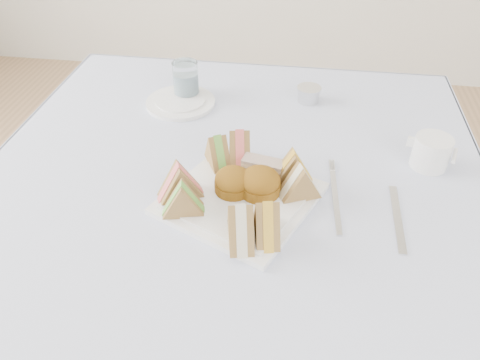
# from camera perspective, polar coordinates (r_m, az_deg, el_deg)

# --- Properties ---
(table) EXTENTS (0.90, 0.90, 0.74)m
(table) POSITION_cam_1_polar(r_m,az_deg,el_deg) (1.21, -0.71, -13.35)
(table) COLOR brown
(table) RESTS_ON floor
(tablecloth) EXTENTS (1.02, 1.02, 0.01)m
(tablecloth) POSITION_cam_1_polar(r_m,az_deg,el_deg) (0.94, -0.88, 0.75)
(tablecloth) COLOR silver
(tablecloth) RESTS_ON table
(serving_plate) EXTENTS (0.33, 0.33, 0.01)m
(serving_plate) POSITION_cam_1_polar(r_m,az_deg,el_deg) (0.87, 0.00, -2.26)
(serving_plate) COLOR white
(serving_plate) RESTS_ON tablecloth
(sandwich_fl_a) EXTENTS (0.09, 0.07, 0.07)m
(sandwich_fl_a) POSITION_cam_1_polar(r_m,az_deg,el_deg) (0.85, -7.36, -0.07)
(sandwich_fl_a) COLOR olive
(sandwich_fl_a) RESTS_ON serving_plate
(sandwich_fl_b) EXTENTS (0.08, 0.05, 0.07)m
(sandwich_fl_b) POSITION_cam_1_polar(r_m,az_deg,el_deg) (0.82, -6.99, -2.19)
(sandwich_fl_b) COLOR olive
(sandwich_fl_b) RESTS_ON serving_plate
(sandwich_fr_a) EXTENTS (0.05, 0.09, 0.07)m
(sandwich_fr_a) POSITION_cam_1_polar(r_m,az_deg,el_deg) (0.77, 3.30, -4.70)
(sandwich_fr_a) COLOR olive
(sandwich_fr_a) RESTS_ON serving_plate
(sandwich_fr_b) EXTENTS (0.06, 0.09, 0.08)m
(sandwich_fr_b) POSITION_cam_1_polar(r_m,az_deg,el_deg) (0.76, 0.07, -5.12)
(sandwich_fr_b) COLOR olive
(sandwich_fr_b) RESTS_ON serving_plate
(sandwich_bl_a) EXTENTS (0.07, 0.09, 0.07)m
(sandwich_bl_a) POSITION_cam_1_polar(r_m,az_deg,el_deg) (0.92, -2.74, 3.68)
(sandwich_bl_a) COLOR olive
(sandwich_bl_a) RESTS_ON serving_plate
(sandwich_bl_b) EXTENTS (0.05, 0.09, 0.08)m
(sandwich_bl_b) POSITION_cam_1_polar(r_m,az_deg,el_deg) (0.93, -0.05, 4.19)
(sandwich_bl_b) COLOR olive
(sandwich_bl_b) RESTS_ON serving_plate
(sandwich_br_a) EXTENTS (0.09, 0.07, 0.07)m
(sandwich_br_a) POSITION_cam_1_polar(r_m,az_deg,el_deg) (0.85, 7.34, -0.13)
(sandwich_br_a) COLOR olive
(sandwich_br_a) RESTS_ON serving_plate
(sandwich_br_b) EXTENTS (0.09, 0.05, 0.07)m
(sandwich_br_b) POSITION_cam_1_polar(r_m,az_deg,el_deg) (0.88, 6.46, 1.64)
(sandwich_br_b) COLOR olive
(sandwich_br_b) RESTS_ON serving_plate
(scone_left) EXTENTS (0.09, 0.09, 0.05)m
(scone_left) POSITION_cam_1_polar(r_m,az_deg,el_deg) (0.86, -0.83, -0.19)
(scone_left) COLOR brown
(scone_left) RESTS_ON serving_plate
(scone_right) EXTENTS (0.08, 0.08, 0.05)m
(scone_right) POSITION_cam_1_polar(r_m,az_deg,el_deg) (0.86, 2.46, -0.33)
(scone_right) COLOR brown
(scone_right) RESTS_ON serving_plate
(pastry_slice) EXTENTS (0.08, 0.05, 0.04)m
(pastry_slice) POSITION_cam_1_polar(r_m,az_deg,el_deg) (0.90, 2.83, 1.46)
(pastry_slice) COLOR #C3AE91
(pastry_slice) RESTS_ON serving_plate
(side_plate) EXTENTS (0.21, 0.21, 0.01)m
(side_plate) POSITION_cam_1_polar(r_m,az_deg,el_deg) (1.18, -7.25, 9.37)
(side_plate) COLOR white
(side_plate) RESTS_ON tablecloth
(water_glass) EXTENTS (0.07, 0.07, 0.09)m
(water_glass) POSITION_cam_1_polar(r_m,az_deg,el_deg) (1.19, -6.62, 12.00)
(water_glass) COLOR white
(water_glass) RESTS_ON tablecloth
(tea_strainer) EXTENTS (0.07, 0.07, 0.03)m
(tea_strainer) POSITION_cam_1_polar(r_m,az_deg,el_deg) (1.19, 8.36, 10.21)
(tea_strainer) COLOR silver
(tea_strainer) RESTS_ON tablecloth
(knife) EXTENTS (0.02, 0.18, 0.00)m
(knife) POSITION_cam_1_polar(r_m,az_deg,el_deg) (0.88, 18.63, -4.41)
(knife) COLOR silver
(knife) RESTS_ON tablecloth
(fork) EXTENTS (0.02, 0.18, 0.00)m
(fork) POSITION_cam_1_polar(r_m,az_deg,el_deg) (0.89, 11.57, -2.49)
(fork) COLOR silver
(fork) RESTS_ON tablecloth
(creamer_jug) EXTENTS (0.09, 0.09, 0.07)m
(creamer_jug) POSITION_cam_1_polar(r_m,az_deg,el_deg) (1.02, 22.28, 3.15)
(creamer_jug) COLOR white
(creamer_jug) RESTS_ON tablecloth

